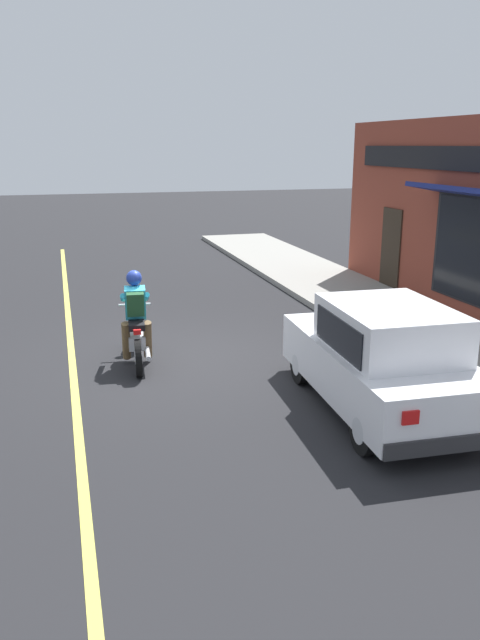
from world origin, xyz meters
name	(u,v)px	position (x,y,z in m)	size (l,w,h in m)	color
ground_plane	(179,359)	(0.00, 0.00, 0.00)	(80.00, 80.00, 0.00)	black
sidewalk_curb	(355,298)	(4.88, 3.00, 0.07)	(2.60, 22.00, 0.14)	gray
lane_stripe	(69,322)	(-1.80, 3.00, 0.00)	(0.12, 19.80, 0.01)	#D1C64C
storefront_building	(477,221)	(6.41, 0.76, 2.11)	(1.25, 10.60, 4.20)	brown
motorcycle_with_rider	(136,325)	(-0.71, 0.04, 0.68)	(0.60, 2.02, 1.62)	black
car_hatchback	(381,359)	(2.30, -2.94, 0.77)	(1.82, 3.86, 1.57)	black
traffic_cone	(424,336)	(4.09, -1.19, 0.43)	(0.36, 0.36, 0.60)	black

